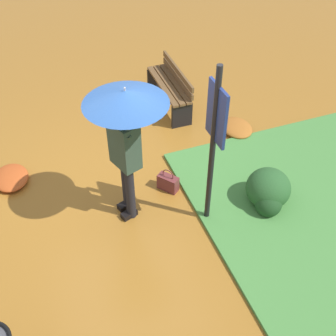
{
  "coord_description": "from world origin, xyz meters",
  "views": [
    {
      "loc": [
        4.21,
        -0.87,
        4.4
      ],
      "look_at": [
        0.49,
        0.53,
        0.85
      ],
      "focal_mm": 45.95,
      "sensor_mm": 36.0,
      "label": 1
    }
  ],
  "objects_px": {
    "info_sign_post": "(215,133)",
    "handbag": "(168,183)",
    "person_with_umbrella": "(125,122)",
    "park_bench": "(171,87)"
  },
  "relations": [
    {
      "from": "info_sign_post",
      "to": "park_bench",
      "type": "bearing_deg",
      "value": 169.42
    },
    {
      "from": "handbag",
      "to": "park_bench",
      "type": "xyz_separation_m",
      "value": [
        -2.01,
        0.81,
        0.28
      ]
    },
    {
      "from": "park_bench",
      "to": "handbag",
      "type": "bearing_deg",
      "value": -21.95
    },
    {
      "from": "info_sign_post",
      "to": "park_bench",
      "type": "xyz_separation_m",
      "value": [
        -2.72,
        0.51,
        -1.04
      ]
    },
    {
      "from": "info_sign_post",
      "to": "park_bench",
      "type": "distance_m",
      "value": 2.95
    },
    {
      "from": "info_sign_post",
      "to": "handbag",
      "type": "distance_m",
      "value": 1.53
    },
    {
      "from": "handbag",
      "to": "park_bench",
      "type": "distance_m",
      "value": 2.18
    },
    {
      "from": "person_with_umbrella",
      "to": "handbag",
      "type": "height_order",
      "value": "person_with_umbrella"
    },
    {
      "from": "person_with_umbrella",
      "to": "info_sign_post",
      "type": "bearing_deg",
      "value": 66.43
    },
    {
      "from": "person_with_umbrella",
      "to": "park_bench",
      "type": "relative_size",
      "value": 1.46
    }
  ]
}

